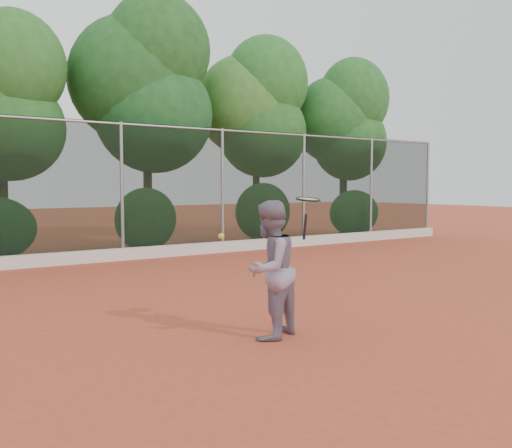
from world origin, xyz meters
TOP-DOWN VIEW (x-y plane):
  - ground at (0.00, 0.00)m, footprint 80.00×80.00m
  - concrete_curb at (0.00, 6.82)m, footprint 24.00×0.20m
  - tennis_player at (-1.34, -1.23)m, footprint 1.03×0.94m
  - chainlink_fence at (-0.00, 7.00)m, footprint 24.09×0.09m
  - foliage_backdrop at (-0.55, 8.98)m, footprint 23.70×3.63m
  - tennis_racket at (-0.87, -1.40)m, footprint 0.33×0.33m
  - tennis_ball_in_flight at (-2.19, -1.48)m, footprint 0.07×0.07m

SIDE VIEW (x-z plane):
  - ground at x=0.00m, z-range 0.00..0.00m
  - concrete_curb at x=0.00m, z-range 0.00..0.30m
  - tennis_player at x=-1.34m, z-range 0.00..1.72m
  - tennis_ball_in_flight at x=-2.19m, z-range 1.31..1.38m
  - tennis_racket at x=-0.87m, z-range 1.42..1.97m
  - chainlink_fence at x=0.00m, z-range 0.11..3.61m
  - foliage_backdrop at x=-0.55m, z-range 0.63..8.18m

